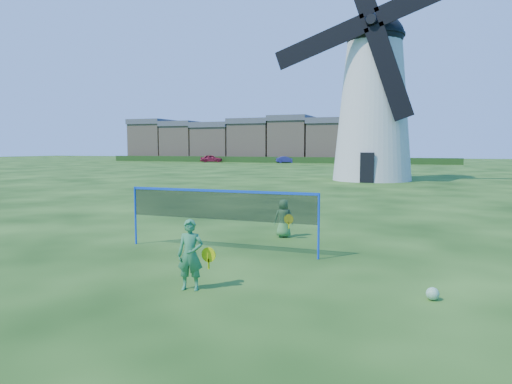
{
  "coord_description": "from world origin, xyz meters",
  "views": [
    {
      "loc": [
        4.18,
        -10.24,
        2.59
      ],
      "look_at": [
        0.2,
        0.5,
        1.5
      ],
      "focal_mm": 32.8,
      "sensor_mm": 36.0,
      "label": 1
    }
  ],
  "objects_px": {
    "player_girl": "(191,255)",
    "car_right": "(286,160)",
    "badminton_net": "(220,206)",
    "play_ball": "(433,294)",
    "windmill": "(373,98)",
    "player_boy": "(284,218)",
    "car_left": "(211,159)"
  },
  "relations": [
    {
      "from": "player_girl",
      "to": "car_right",
      "type": "bearing_deg",
      "value": 92.02
    },
    {
      "from": "badminton_net",
      "to": "play_ball",
      "type": "height_order",
      "value": "badminton_net"
    },
    {
      "from": "windmill",
      "to": "player_girl",
      "type": "relative_size",
      "value": 14.7
    },
    {
      "from": "badminton_net",
      "to": "car_right",
      "type": "distance_m",
      "value": 67.81
    },
    {
      "from": "player_girl",
      "to": "player_boy",
      "type": "distance_m",
      "value": 5.41
    },
    {
      "from": "windmill",
      "to": "car_right",
      "type": "height_order",
      "value": "windmill"
    },
    {
      "from": "windmill",
      "to": "play_ball",
      "type": "relative_size",
      "value": 86.75
    },
    {
      "from": "player_girl",
      "to": "car_right",
      "type": "xyz_separation_m",
      "value": [
        -18.71,
        68.52,
        -0.1
      ]
    },
    {
      "from": "player_boy",
      "to": "car_left",
      "type": "relative_size",
      "value": 0.29
    },
    {
      "from": "windmill",
      "to": "player_girl",
      "type": "bearing_deg",
      "value": -89.56
    },
    {
      "from": "windmill",
      "to": "car_left",
      "type": "height_order",
      "value": "windmill"
    },
    {
      "from": "badminton_net",
      "to": "car_right",
      "type": "relative_size",
      "value": 1.52
    },
    {
      "from": "windmill",
      "to": "player_girl",
      "type": "height_order",
      "value": "windmill"
    },
    {
      "from": "badminton_net",
      "to": "player_boy",
      "type": "height_order",
      "value": "badminton_net"
    },
    {
      "from": "play_ball",
      "to": "car_left",
      "type": "relative_size",
      "value": 0.06
    },
    {
      "from": "windmill",
      "to": "player_boy",
      "type": "height_order",
      "value": "windmill"
    },
    {
      "from": "badminton_net",
      "to": "player_boy",
      "type": "xyz_separation_m",
      "value": [
        0.96,
        2.3,
        -0.58
      ]
    },
    {
      "from": "windmill",
      "to": "badminton_net",
      "type": "distance_m",
      "value": 27.86
    },
    {
      "from": "player_boy",
      "to": "car_left",
      "type": "height_order",
      "value": "car_left"
    },
    {
      "from": "play_ball",
      "to": "car_right",
      "type": "height_order",
      "value": "car_right"
    },
    {
      "from": "car_right",
      "to": "windmill",
      "type": "bearing_deg",
      "value": -178.96
    },
    {
      "from": "badminton_net",
      "to": "player_girl",
      "type": "relative_size",
      "value": 3.89
    },
    {
      "from": "badminton_net",
      "to": "play_ball",
      "type": "distance_m",
      "value": 5.54
    },
    {
      "from": "badminton_net",
      "to": "player_boy",
      "type": "relative_size",
      "value": 4.53
    },
    {
      "from": "player_girl",
      "to": "car_left",
      "type": "bearing_deg",
      "value": 102.22
    },
    {
      "from": "badminton_net",
      "to": "player_girl",
      "type": "height_order",
      "value": "badminton_net"
    },
    {
      "from": "player_girl",
      "to": "car_left",
      "type": "xyz_separation_m",
      "value": [
        -31.8,
        66.74,
        0.0
      ]
    },
    {
      "from": "badminton_net",
      "to": "play_ball",
      "type": "xyz_separation_m",
      "value": [
        4.98,
        -2.2,
        -1.03
      ]
    },
    {
      "from": "player_boy",
      "to": "play_ball",
      "type": "height_order",
      "value": "player_boy"
    },
    {
      "from": "windmill",
      "to": "car_right",
      "type": "distance_m",
      "value": 42.71
    },
    {
      "from": "play_ball",
      "to": "car_right",
      "type": "xyz_separation_m",
      "value": [
        -22.85,
        67.61,
        0.44
      ]
    },
    {
      "from": "windmill",
      "to": "player_boy",
      "type": "distance_m",
      "value": 25.73
    }
  ]
}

